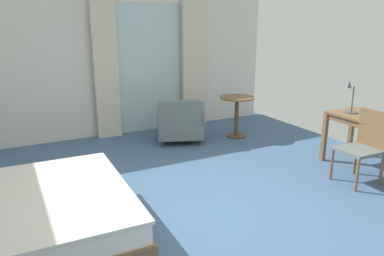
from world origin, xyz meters
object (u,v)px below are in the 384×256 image
at_px(bed, 2,226).
at_px(round_cafe_table, 237,108).
at_px(desk_chair, 364,143).
at_px(desk_lamp, 350,93).
at_px(armchair_by_window, 180,124).

height_order(bed, round_cafe_table, bed).
bearing_deg(desk_chair, desk_lamp, 60.68).
relative_size(desk_lamp, armchair_by_window, 0.48).
height_order(desk_lamp, round_cafe_table, desk_lamp).
relative_size(bed, desk_lamp, 4.75).
height_order(bed, desk_lamp, desk_lamp).
xyz_separation_m(bed, round_cafe_table, (3.80, 1.95, 0.28)).
bearing_deg(armchair_by_window, desk_lamp, -50.59).
distance_m(bed, desk_lamp, 4.52).
bearing_deg(desk_chair, round_cafe_table, 97.94).
distance_m(bed, round_cafe_table, 4.28).
distance_m(desk_chair, armchair_by_window, 2.92).
distance_m(desk_chair, round_cafe_table, 2.39).
bearing_deg(desk_lamp, desk_chair, -119.32).
height_order(desk_lamp, armchair_by_window, desk_lamp).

